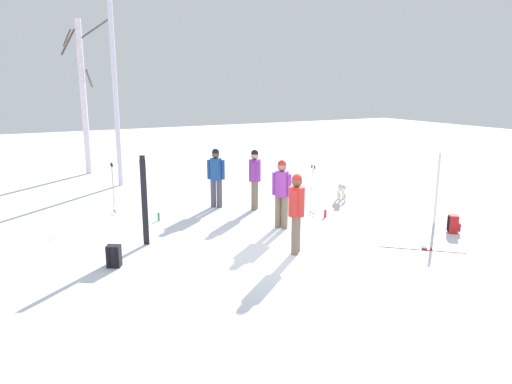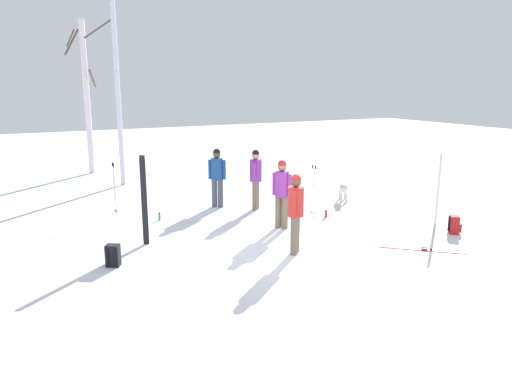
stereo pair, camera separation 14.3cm
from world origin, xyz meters
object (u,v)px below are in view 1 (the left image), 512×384
(dog, at_px, (342,189))
(person_3, at_px, (282,190))
(ski_poles_0, at_px, (113,187))
(birch_tree_4, at_px, (113,64))
(birch_tree_3, at_px, (83,95))
(ski_pair_planted_0, at_px, (437,189))
(person_0, at_px, (216,174))
(ski_pair_lying_0, at_px, (422,248))
(person_2, at_px, (296,208))
(backpack_0, at_px, (114,256))
(backpack_1, at_px, (454,224))
(water_bottle_0, at_px, (325,214))
(person_1, at_px, (255,176))
(ski_poles_1, at_px, (313,189))
(ski_pair_planted_1, at_px, (144,201))
(water_bottle_1, at_px, (159,217))

(dog, bearing_deg, person_3, -153.18)
(ski_poles_0, height_order, birch_tree_4, birch_tree_4)
(birch_tree_4, bearing_deg, birch_tree_3, 102.14)
(ski_pair_planted_0, bearing_deg, person_0, 135.87)
(person_3, relative_size, dog, 2.15)
(person_0, height_order, ski_pair_lying_0, person_0)
(person_2, bearing_deg, backpack_0, 164.30)
(person_2, relative_size, backpack_1, 3.90)
(water_bottle_0, bearing_deg, person_1, 127.90)
(ski_poles_0, height_order, backpack_1, ski_poles_0)
(birch_tree_4, bearing_deg, ski_poles_0, -104.82)
(dog, xyz_separation_m, backpack_1, (0.40, -3.84, -0.17))
(water_bottle_0, bearing_deg, ski_poles_1, 120.02)
(dog, bearing_deg, birch_tree_4, 134.42)
(dog, bearing_deg, ski_poles_0, 165.00)
(ski_poles_0, relative_size, backpack_0, 3.24)
(backpack_0, distance_m, birch_tree_4, 8.95)
(ski_pair_lying_0, bearing_deg, person_2, 157.26)
(ski_pair_planted_1, bearing_deg, dog, 10.98)
(ski_poles_1, height_order, backpack_1, ski_poles_1)
(person_1, distance_m, person_2, 3.76)
(ski_pair_lying_0, bearing_deg, birch_tree_4, 113.47)
(person_1, bearing_deg, person_0, 140.57)
(person_3, relative_size, ski_poles_0, 1.20)
(person_0, xyz_separation_m, water_bottle_0, (2.16, -2.37, -0.88))
(birch_tree_3, bearing_deg, ski_pair_planted_0, -59.84)
(backpack_0, bearing_deg, ski_pair_lying_0, -18.72)
(water_bottle_0, relative_size, birch_tree_4, 0.03)
(person_0, bearing_deg, birch_tree_3, 108.04)
(person_3, distance_m, ski_poles_0, 4.74)
(backpack_0, height_order, water_bottle_1, backpack_0)
(person_2, xyz_separation_m, dog, (3.74, 3.26, -0.59))
(person_3, height_order, ski_pair_planted_0, ski_pair_planted_0)
(person_3, xyz_separation_m, ski_pair_lying_0, (1.93, -2.79, -0.97))
(person_2, distance_m, ski_poles_1, 3.09)
(person_1, relative_size, backpack_1, 3.90)
(person_3, xyz_separation_m, backpack_0, (-4.24, -0.70, -0.77))
(ski_pair_lying_0, relative_size, birch_tree_3, 0.25)
(person_3, distance_m, backpack_1, 4.23)
(ski_poles_0, xyz_separation_m, birch_tree_4, (1.02, 3.84, 3.38))
(person_2, xyz_separation_m, ski_pair_planted_0, (4.35, 0.19, -0.06))
(person_0, height_order, person_1, same)
(person_3, distance_m, water_bottle_1, 3.37)
(dog, bearing_deg, birch_tree_3, 125.74)
(birch_tree_3, bearing_deg, person_0, -71.96)
(ski_pair_lying_0, relative_size, ski_poles_1, 1.05)
(water_bottle_0, bearing_deg, birch_tree_3, 115.12)
(water_bottle_1, bearing_deg, ski_poles_1, -20.21)
(person_0, height_order, ski_poles_1, person_0)
(ski_poles_1, bearing_deg, water_bottle_1, 159.79)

